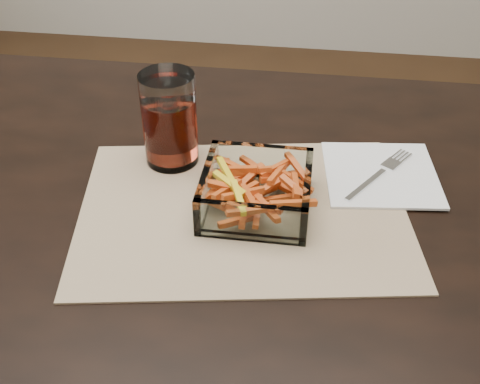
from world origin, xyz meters
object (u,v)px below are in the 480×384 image
at_px(glass_bowl, 256,193).
at_px(tumbler, 170,122).
at_px(fork, 380,173).
at_px(dining_table, 202,260).

xyz_separation_m(glass_bowl, tumbler, (-0.14, 0.10, 0.04)).
bearing_deg(glass_bowl, fork, 29.32).
height_order(glass_bowl, fork, glass_bowl).
xyz_separation_m(dining_table, glass_bowl, (0.07, 0.02, 0.11)).
bearing_deg(tumbler, glass_bowl, -34.90).
relative_size(dining_table, glass_bowl, 10.95).
bearing_deg(glass_bowl, dining_table, -162.80).
bearing_deg(fork, tumbler, -145.82).
xyz_separation_m(tumbler, fork, (0.32, -0.00, -0.06)).
relative_size(dining_table, tumbler, 11.23).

